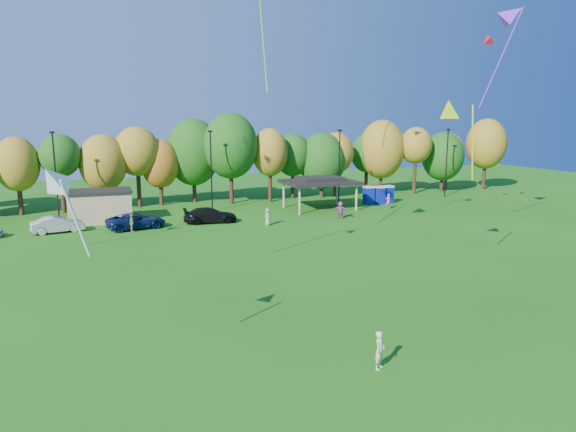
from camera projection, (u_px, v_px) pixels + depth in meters
name	position (u px, v px, depth m)	size (l,w,h in m)	color
ground	(379.00, 372.00, 20.95)	(160.00, 160.00, 0.00)	#19600F
tree_line	(176.00, 157.00, 61.35)	(93.57, 10.55, 11.15)	black
lamp_posts	(211.00, 168.00, 57.52)	(64.50, 0.25, 9.09)	black
utility_building	(100.00, 206.00, 52.08)	(6.30, 4.30, 3.25)	tan
pavilion	(320.00, 181.00, 59.26)	(8.20, 6.20, 3.77)	tan
porta_potties	(379.00, 195.00, 63.66)	(3.75, 1.58, 2.18)	#0B1C96
kite_flyer	(380.00, 350.00, 21.11)	(0.59, 0.39, 1.61)	beige
car_b	(58.00, 224.00, 47.05)	(1.60, 4.60, 1.52)	#A7A7AD
car_c	(136.00, 221.00, 48.75)	(2.52, 5.46, 1.52)	#0C1E49
car_d	(210.00, 215.00, 51.60)	(2.16, 5.32, 1.54)	black
far_person_1	(268.00, 217.00, 50.37)	(0.82, 0.53, 1.68)	#80A26F
far_person_3	(132.00, 223.00, 47.14)	(1.00, 0.42, 1.71)	#878A54
far_person_4	(388.00, 201.00, 59.88)	(0.65, 0.42, 1.77)	#AA54B2
far_person_5	(340.00, 210.00, 53.87)	(1.70, 0.54, 1.83)	#A4448D
kite_1	(513.00, 15.00, 40.93)	(4.80, 3.42, 8.60)	#6E27D1
kite_2	(450.00, 108.00, 32.16)	(3.01, 2.75, 5.55)	#F9FA1A
kite_4	(54.00, 180.00, 17.64)	(1.97, 2.01, 3.52)	silver
kite_11	(488.00, 39.00, 47.23)	(1.53, 1.75, 1.48)	red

